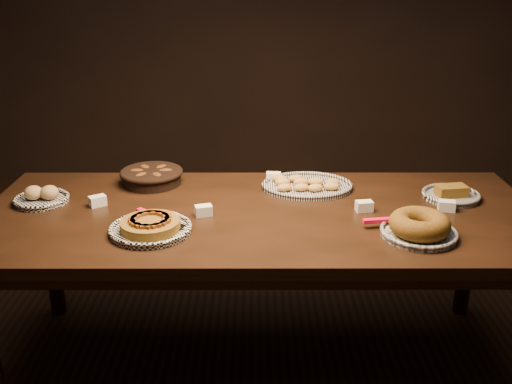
{
  "coord_description": "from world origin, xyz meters",
  "views": [
    {
      "loc": [
        -0.02,
        -2.25,
        1.72
      ],
      "look_at": [
        -0.02,
        0.05,
        0.82
      ],
      "focal_mm": 40.0,
      "sensor_mm": 36.0,
      "label": 1
    }
  ],
  "objects_px": {
    "buffet_table": "(260,227)",
    "madeleine_platter": "(306,185)",
    "bundt_cake_plate": "(419,227)",
    "apple_tart_plate": "(151,227)"
  },
  "relations": [
    {
      "from": "madeleine_platter",
      "to": "bundt_cake_plate",
      "type": "relative_size",
      "value": 1.2
    },
    {
      "from": "apple_tart_plate",
      "to": "madeleine_platter",
      "type": "xyz_separation_m",
      "value": [
        0.66,
        0.48,
        -0.01
      ]
    },
    {
      "from": "buffet_table",
      "to": "madeleine_platter",
      "type": "bearing_deg",
      "value": 51.24
    },
    {
      "from": "buffet_table",
      "to": "madeleine_platter",
      "type": "relative_size",
      "value": 5.66
    },
    {
      "from": "apple_tart_plate",
      "to": "madeleine_platter",
      "type": "relative_size",
      "value": 0.77
    },
    {
      "from": "apple_tart_plate",
      "to": "madeleine_platter",
      "type": "height_order",
      "value": "apple_tart_plate"
    },
    {
      "from": "madeleine_platter",
      "to": "bundt_cake_plate",
      "type": "distance_m",
      "value": 0.65
    },
    {
      "from": "madeleine_platter",
      "to": "bundt_cake_plate",
      "type": "height_order",
      "value": "bundt_cake_plate"
    },
    {
      "from": "buffet_table",
      "to": "apple_tart_plate",
      "type": "xyz_separation_m",
      "value": [
        -0.44,
        -0.2,
        0.1
      ]
    },
    {
      "from": "buffet_table",
      "to": "bundt_cake_plate",
      "type": "xyz_separation_m",
      "value": [
        0.61,
        -0.24,
        0.11
      ]
    }
  ]
}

